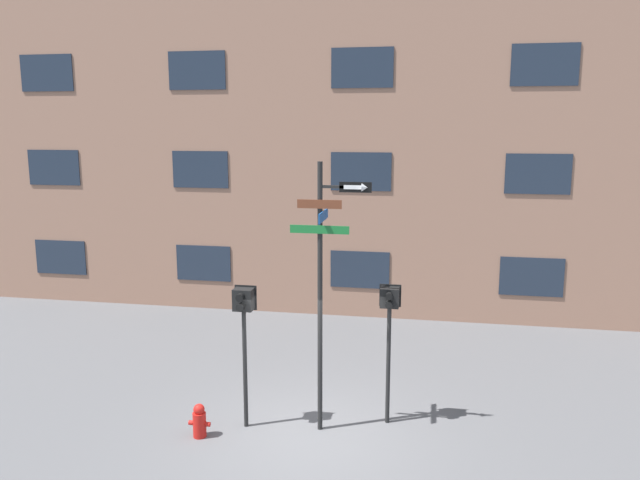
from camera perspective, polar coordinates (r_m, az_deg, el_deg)
The scene contains 6 objects.
ground_plane at distance 11.90m, azimuth -0.84°, elevation -17.45°, with size 60.00×60.00×0.00m, color #515154.
building_facade at distance 18.12m, azimuth 4.00°, elevation 15.36°, with size 24.00×0.63×14.26m.
street_sign_pole at distance 11.08m, azimuth 0.33°, elevation -3.35°, with size 1.43×0.84×4.96m.
pedestrian_signal_left at distance 11.50m, azimuth -6.99°, elevation -6.97°, with size 0.41×0.40×2.69m.
pedestrian_signal_right at distance 11.64m, azimuth 6.35°, elevation -6.93°, with size 0.40×0.40×2.67m.
fire_hydrant at distance 11.94m, azimuth -10.97°, elevation -15.94°, with size 0.40×0.24×0.63m.
Camera 1 is at (2.08, -10.31, 5.57)m, focal length 35.00 mm.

